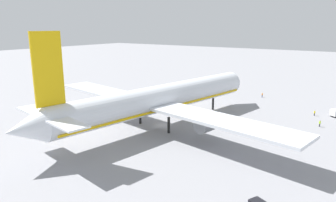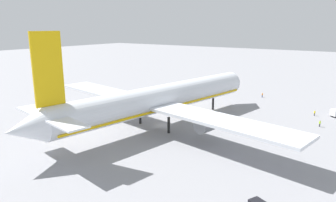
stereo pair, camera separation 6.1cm
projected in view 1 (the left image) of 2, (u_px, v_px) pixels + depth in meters
ground_plane at (163, 125)px, 86.27m from camera, size 600.00×600.00×0.00m
airliner at (159, 99)px, 83.68m from camera, size 79.16×81.39×25.85m
ground_worker_0 at (262, 95)px, 119.47m from camera, size 0.43×0.43×1.79m
ground_worker_1 at (315, 113)px, 95.16m from camera, size 0.56×0.56×1.64m
ground_worker_3 at (320, 124)px, 84.77m from camera, size 0.55×0.55×1.78m
traffic_cone_0 at (110, 96)px, 120.50m from camera, size 0.36×0.36×0.55m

